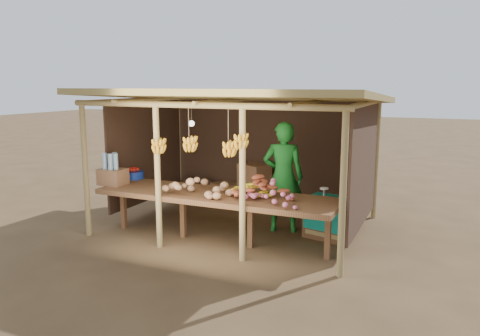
% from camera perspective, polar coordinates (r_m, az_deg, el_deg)
% --- Properties ---
extents(ground, '(60.00, 60.00, 0.00)m').
position_cam_1_polar(ground, '(8.40, -0.00, -7.06)').
color(ground, brown).
rests_on(ground, ground).
extents(stall_structure, '(4.70, 3.50, 2.43)m').
position_cam_1_polar(stall_structure, '(8.08, 0.09, 6.14)').
color(stall_structure, tan).
rests_on(stall_structure, ground).
extents(counter, '(3.90, 1.05, 0.80)m').
position_cam_1_polar(counter, '(7.38, -2.99, -3.58)').
color(counter, brown).
rests_on(counter, ground).
extents(potato_heap, '(1.19, 0.85, 0.37)m').
position_cam_1_polar(potato_heap, '(7.35, -4.97, -1.68)').
color(potato_heap, '#AA7D57').
rests_on(potato_heap, counter).
extents(sweet_potato_heap, '(1.09, 0.90, 0.36)m').
position_cam_1_polar(sweet_potato_heap, '(7.00, 2.59, -2.31)').
color(sweet_potato_heap, '#A3482A').
rests_on(sweet_potato_heap, counter).
extents(onion_heap, '(0.99, 0.79, 0.36)m').
position_cam_1_polar(onion_heap, '(6.72, 3.81, -2.86)').
color(onion_heap, '#C45F7A').
rests_on(onion_heap, counter).
extents(banana_pile, '(0.66, 0.50, 0.35)m').
position_cam_1_polar(banana_pile, '(7.18, 1.36, -2.04)').
color(banana_pile, yellow).
rests_on(banana_pile, counter).
extents(tomato_basin, '(0.38, 0.38, 0.20)m').
position_cam_1_polar(tomato_basin, '(8.71, -12.86, -0.73)').
color(tomato_basin, navy).
rests_on(tomato_basin, counter).
extents(bottle_box, '(0.44, 0.34, 0.55)m').
position_cam_1_polar(bottle_box, '(8.25, -15.26, -0.53)').
color(bottle_box, brown).
rests_on(bottle_box, counter).
extents(vendor, '(0.78, 0.61, 1.88)m').
position_cam_1_polar(vendor, '(7.95, 5.29, -1.11)').
color(vendor, '#1B7926').
rests_on(vendor, ground).
extents(tarp_crate, '(0.85, 0.78, 0.86)m').
position_cam_1_polar(tarp_crate, '(7.86, 10.63, -5.80)').
color(tarp_crate, brown).
rests_on(tarp_crate, ground).
extents(carton_stack, '(1.31, 0.63, 0.90)m').
position_cam_1_polar(carton_stack, '(9.53, 0.61, -2.52)').
color(carton_stack, brown).
rests_on(carton_stack, ground).
extents(burlap_sacks, '(0.90, 0.47, 0.63)m').
position_cam_1_polar(burlap_sacks, '(10.04, -5.27, -2.61)').
color(burlap_sacks, '#422B1F').
rests_on(burlap_sacks, ground).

